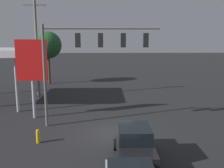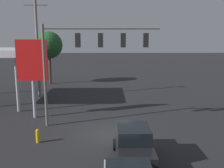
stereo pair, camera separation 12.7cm
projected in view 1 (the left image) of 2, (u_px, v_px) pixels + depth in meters
name	position (u px, v px, depth m)	size (l,w,h in m)	color
ground_plane	(113.00, 133.00, 17.11)	(200.00, 200.00, 0.00)	#262628
traffic_signal_assembly	(90.00, 49.00, 17.68)	(8.31, 0.43, 7.42)	slate
utility_pole	(37.00, 48.00, 26.27)	(2.40, 0.26, 10.40)	slate
price_sign	(32.00, 63.00, 19.73)	(2.43, 0.27, 6.36)	#B7B7BC
sedan_waiting	(134.00, 145.00, 13.02)	(2.06, 4.40, 1.93)	black
street_tree	(48.00, 45.00, 35.12)	(3.82, 3.82, 7.45)	#4C331E
fire_hydrant	(38.00, 136.00, 15.49)	(0.24, 0.24, 0.88)	gold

